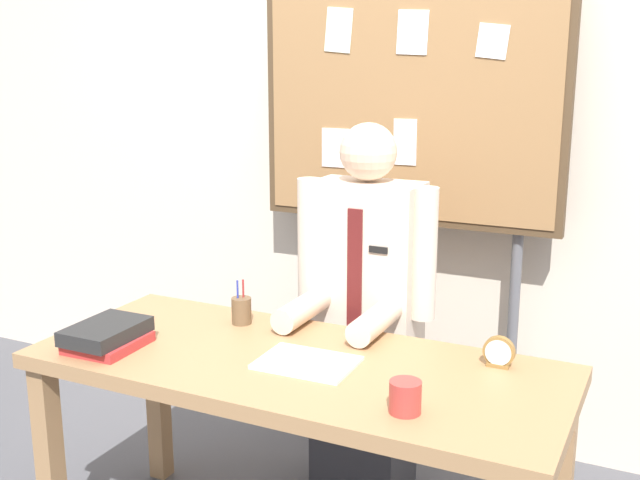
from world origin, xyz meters
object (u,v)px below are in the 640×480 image
(desk, at_px, (296,388))
(person, at_px, (365,328))
(bulletin_board, at_px, (409,101))
(book_stack, at_px, (107,336))
(desk_clock, at_px, (499,353))
(coffee_mug, at_px, (405,397))
(open_notebook, at_px, (307,363))
(pen_holder, at_px, (241,310))

(desk, bearing_deg, person, 90.00)
(bulletin_board, bearing_deg, book_stack, -117.30)
(person, xyz_separation_m, book_stack, (-0.60, -0.74, 0.12))
(bulletin_board, xyz_separation_m, desk_clock, (0.58, -0.77, -0.71))
(coffee_mug, bearing_deg, person, 119.69)
(desk, xyz_separation_m, desk_clock, (0.58, 0.22, 0.14))
(book_stack, bearing_deg, desk, 16.44)
(person, xyz_separation_m, bulletin_board, (-0.00, 0.43, 0.83))
(bulletin_board, distance_m, coffee_mug, 1.45)
(book_stack, height_order, desk_clock, desk_clock)
(desk, xyz_separation_m, open_notebook, (0.05, -0.02, 0.10))
(open_notebook, xyz_separation_m, desk_clock, (0.54, 0.24, 0.04))
(person, relative_size, book_stack, 5.43)
(bulletin_board, bearing_deg, pen_holder, -113.08)
(pen_holder, bearing_deg, book_stack, -124.78)
(bulletin_board, height_order, pen_holder, bulletin_board)
(person, distance_m, coffee_mug, 0.88)
(desk, bearing_deg, open_notebook, -22.64)
(desk, relative_size, coffee_mug, 18.96)
(bulletin_board, relative_size, pen_holder, 12.97)
(book_stack, distance_m, desk_clock, 1.25)
(bulletin_board, xyz_separation_m, coffee_mug, (0.43, -1.19, -0.71))
(coffee_mug, height_order, pen_holder, pen_holder)
(coffee_mug, distance_m, pen_holder, 0.87)
(open_notebook, xyz_separation_m, coffee_mug, (0.38, -0.18, 0.04))
(desk_clock, bearing_deg, bulletin_board, 127.24)
(book_stack, bearing_deg, desk_clock, 18.64)
(pen_holder, bearing_deg, desk_clock, 0.54)
(bulletin_board, relative_size, desk_clock, 21.20)
(desk_clock, relative_size, coffee_mug, 1.10)
(coffee_mug, relative_size, pen_holder, 0.56)
(desk_clock, bearing_deg, pen_holder, -179.46)
(bulletin_board, bearing_deg, desk_clock, -52.76)
(desk_clock, xyz_separation_m, pen_holder, (-0.92, -0.01, 0.00))
(desk, height_order, pen_holder, pen_holder)
(open_notebook, relative_size, coffee_mug, 3.31)
(desk_clock, bearing_deg, person, 149.96)
(person, height_order, book_stack, person)
(open_notebook, bearing_deg, book_stack, -166.36)
(book_stack, bearing_deg, pen_holder, 55.22)
(book_stack, relative_size, coffee_mug, 3.00)
(person, bearing_deg, coffee_mug, -60.31)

